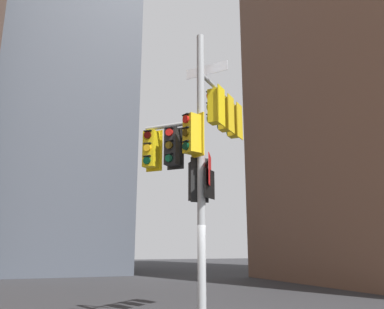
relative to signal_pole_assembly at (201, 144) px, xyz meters
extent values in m
cube|color=#4C5460|center=(-4.22, 26.15, 16.69)|extent=(13.88, 13.88, 42.79)
cylinder|color=#9EA0A3|center=(-0.22, -0.56, -0.89)|extent=(0.20, 0.20, 7.63)
cylinder|color=#9EA0A3|center=(0.81, 0.37, 1.79)|extent=(2.13, 1.94, 0.11)
cylinder|color=#9EA0A3|center=(-0.80, 0.02, 0.45)|extent=(1.23, 1.24, 0.11)
cube|color=yellow|center=(0.63, -0.05, 1.19)|extent=(0.38, 0.34, 1.14)
cube|color=yellow|center=(0.50, 0.09, 1.19)|extent=(0.48, 0.48, 1.00)
cylinder|color=red|center=(0.36, 0.24, 1.54)|extent=(0.19, 0.18, 0.20)
cube|color=black|center=(0.36, 0.24, 1.66)|extent=(0.21, 0.20, 0.02)
cylinder|color=#3C2C06|center=(0.36, 0.24, 1.19)|extent=(0.19, 0.18, 0.20)
cube|color=black|center=(0.36, 0.24, 1.31)|extent=(0.21, 0.20, 0.02)
cylinder|color=#06311C|center=(0.36, 0.24, 0.84)|extent=(0.19, 0.18, 0.20)
cube|color=black|center=(0.36, 0.24, 0.96)|extent=(0.21, 0.20, 0.02)
cube|color=gold|center=(1.19, 0.46, 1.19)|extent=(0.38, 0.34, 1.14)
cube|color=gold|center=(1.06, 0.60, 1.19)|extent=(0.48, 0.48, 1.00)
cylinder|color=#360605|center=(0.93, 0.75, 1.54)|extent=(0.19, 0.18, 0.20)
cube|color=black|center=(0.93, 0.76, 1.66)|extent=(0.21, 0.20, 0.02)
cylinder|color=yellow|center=(0.93, 0.75, 1.19)|extent=(0.19, 0.18, 0.20)
cube|color=black|center=(0.93, 0.76, 1.31)|extent=(0.21, 0.20, 0.02)
cylinder|color=#06311C|center=(0.93, 0.75, 0.84)|extent=(0.19, 0.18, 0.20)
cube|color=black|center=(0.93, 0.76, 0.96)|extent=(0.21, 0.20, 0.02)
cube|color=gold|center=(1.76, 0.97, 1.19)|extent=(0.38, 0.34, 1.14)
cube|color=gold|center=(1.63, 1.12, 1.19)|extent=(0.48, 0.48, 1.00)
cylinder|color=red|center=(1.50, 1.26, 1.54)|extent=(0.19, 0.18, 0.20)
cube|color=black|center=(1.49, 1.27, 1.66)|extent=(0.21, 0.20, 0.02)
cylinder|color=#3C2C06|center=(1.50, 1.26, 1.19)|extent=(0.19, 0.18, 0.20)
cube|color=black|center=(1.49, 1.27, 1.31)|extent=(0.21, 0.20, 0.02)
cylinder|color=#06311C|center=(1.50, 1.26, 0.84)|extent=(0.19, 0.18, 0.20)
cube|color=black|center=(1.49, 1.27, 0.96)|extent=(0.21, 0.20, 0.02)
cube|color=black|center=(-0.66, 0.16, -0.15)|extent=(0.36, 0.36, 1.14)
cube|color=black|center=(-0.80, 0.02, -0.15)|extent=(0.48, 0.48, 1.00)
cylinder|color=red|center=(-0.94, -0.12, 0.20)|extent=(0.18, 0.18, 0.20)
cube|color=black|center=(-0.94, -0.12, 0.32)|extent=(0.21, 0.21, 0.02)
cylinder|color=#3C2C06|center=(-0.94, -0.12, -0.15)|extent=(0.18, 0.18, 0.20)
cube|color=black|center=(-0.94, -0.12, -0.03)|extent=(0.21, 0.21, 0.02)
cylinder|color=#06311C|center=(-0.94, -0.12, -0.50)|extent=(0.18, 0.18, 0.20)
cube|color=black|center=(-0.94, -0.12, -0.38)|extent=(0.21, 0.21, 0.02)
cube|color=yellow|center=(-1.12, 0.62, -0.15)|extent=(0.36, 0.36, 1.14)
cube|color=yellow|center=(-1.26, 0.49, -0.15)|extent=(0.48, 0.48, 1.00)
cylinder|color=#360605|center=(-1.40, 0.35, 0.20)|extent=(0.18, 0.18, 0.20)
cube|color=black|center=(-1.40, 0.34, 0.32)|extent=(0.21, 0.21, 0.02)
cylinder|color=yellow|center=(-1.40, 0.35, -0.15)|extent=(0.18, 0.18, 0.20)
cube|color=black|center=(-1.40, 0.34, -0.03)|extent=(0.21, 0.21, 0.02)
cylinder|color=#06311C|center=(-1.40, 0.35, -0.50)|extent=(0.18, 0.18, 0.20)
cube|color=black|center=(-1.40, 0.34, -0.38)|extent=(0.21, 0.21, 0.02)
cube|color=black|center=(-0.22, -0.45, -1.07)|extent=(0.48, 0.03, 1.14)
cube|color=black|center=(-0.22, -0.26, -1.07)|extent=(0.34, 0.34, 1.00)
cylinder|color=#360605|center=(-0.22, -0.06, -0.72)|extent=(0.20, 0.06, 0.20)
cube|color=black|center=(-0.22, -0.05, -0.60)|extent=(0.22, 0.07, 0.02)
cylinder|color=yellow|center=(-0.22, -0.06, -1.07)|extent=(0.20, 0.06, 0.20)
cube|color=black|center=(-0.22, -0.05, -0.95)|extent=(0.22, 0.07, 0.02)
cylinder|color=#06311C|center=(-0.22, -0.06, -1.42)|extent=(0.20, 0.06, 0.20)
cube|color=black|center=(-0.22, -0.05, -1.30)|extent=(0.22, 0.07, 0.02)
cube|color=gold|center=(-0.33, -0.59, 0.05)|extent=(0.18, 0.47, 1.14)
cube|color=gold|center=(-0.51, -0.65, 0.05)|extent=(0.43, 0.43, 1.00)
cylinder|color=red|center=(-0.70, -0.71, 0.40)|extent=(0.12, 0.21, 0.20)
cube|color=black|center=(-0.70, -0.72, 0.52)|extent=(0.14, 0.23, 0.02)
cylinder|color=#3C2C06|center=(-0.70, -0.71, 0.05)|extent=(0.12, 0.21, 0.20)
cube|color=black|center=(-0.70, -0.72, 0.17)|extent=(0.14, 0.23, 0.02)
cylinder|color=#06311C|center=(-0.70, -0.71, -0.30)|extent=(0.12, 0.21, 0.20)
cube|color=black|center=(-0.70, -0.72, -0.18)|extent=(0.14, 0.23, 0.02)
cube|color=white|center=(0.05, -0.34, 2.05)|extent=(0.82, 1.00, 0.28)
cube|color=#19479E|center=(0.05, -0.34, 2.05)|extent=(0.79, 0.97, 0.24)
cube|color=red|center=(-0.03, -0.67, -0.86)|extent=(0.32, 0.57, 0.80)
cube|color=white|center=(-0.03, -0.67, -0.86)|extent=(0.30, 0.53, 0.76)
cube|color=black|center=(-0.08, -0.73, -1.21)|extent=(0.46, 0.41, 0.72)
cube|color=white|center=(-0.08, -0.73, -1.21)|extent=(0.43, 0.38, 0.68)
camera|label=1|loc=(-3.87, -9.28, -2.75)|focal=35.83mm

